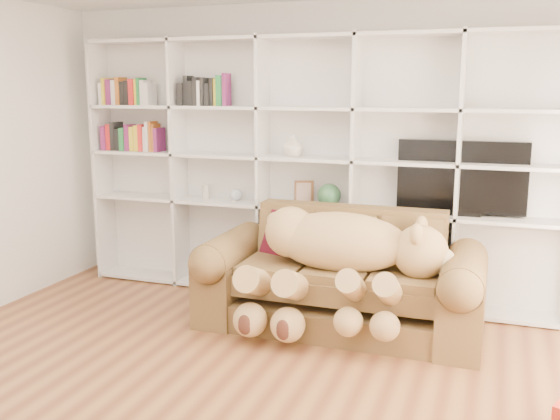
% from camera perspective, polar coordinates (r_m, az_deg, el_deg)
% --- Properties ---
extents(floor, '(5.00, 5.00, 0.00)m').
position_cam_1_polar(floor, '(4.00, -7.78, -17.84)').
color(floor, brown).
rests_on(floor, ground).
extents(wall_back, '(5.00, 0.02, 2.70)m').
position_cam_1_polar(wall_back, '(5.86, 3.16, 5.41)').
color(wall_back, white).
rests_on(wall_back, floor).
extents(bookshelf, '(4.43, 0.35, 2.40)m').
position_cam_1_polar(bookshelf, '(5.80, 0.49, 4.93)').
color(bookshelf, white).
rests_on(bookshelf, floor).
extents(sofa, '(2.25, 0.97, 0.95)m').
position_cam_1_polar(sofa, '(5.14, 5.58, -6.75)').
color(sofa, brown).
rests_on(sofa, floor).
extents(teddy_bear, '(1.60, 0.90, 0.93)m').
position_cam_1_polar(teddy_bear, '(4.88, 5.36, -4.17)').
color(teddy_bear, tan).
rests_on(teddy_bear, sofa).
extents(throw_pillow, '(0.46, 0.35, 0.43)m').
position_cam_1_polar(throw_pillow, '(5.35, 0.44, -2.33)').
color(throw_pillow, '#520E16').
rests_on(throw_pillow, sofa).
extents(tv, '(1.07, 0.18, 0.63)m').
position_cam_1_polar(tv, '(5.51, 16.26, 2.80)').
color(tv, black).
rests_on(tv, bookshelf).
extents(picture_frame, '(0.17, 0.10, 0.22)m').
position_cam_1_polar(picture_frame, '(5.73, 2.21, 1.63)').
color(picture_frame, '#53331C').
rests_on(picture_frame, bookshelf).
extents(green_vase, '(0.21, 0.21, 0.21)m').
position_cam_1_polar(green_vase, '(5.67, 4.51, 1.35)').
color(green_vase, '#32613B').
rests_on(green_vase, bookshelf).
extents(figurine_tall, '(0.09, 0.09, 0.14)m').
position_cam_1_polar(figurine_tall, '(6.11, -6.81, 1.66)').
color(figurine_tall, beige).
rests_on(figurine_tall, bookshelf).
extents(figurine_short, '(0.08, 0.08, 0.11)m').
position_cam_1_polar(figurine_short, '(5.99, -4.21, 1.36)').
color(figurine_short, beige).
rests_on(figurine_short, bookshelf).
extents(snow_globe, '(0.11, 0.11, 0.11)m').
position_cam_1_polar(snow_globe, '(5.98, -4.02, 1.42)').
color(snow_globe, silver).
rests_on(snow_globe, bookshelf).
extents(shelf_vase, '(0.19, 0.19, 0.20)m').
position_cam_1_polar(shelf_vase, '(5.71, 1.17, 5.91)').
color(shelf_vase, silver).
rests_on(shelf_vase, bookshelf).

